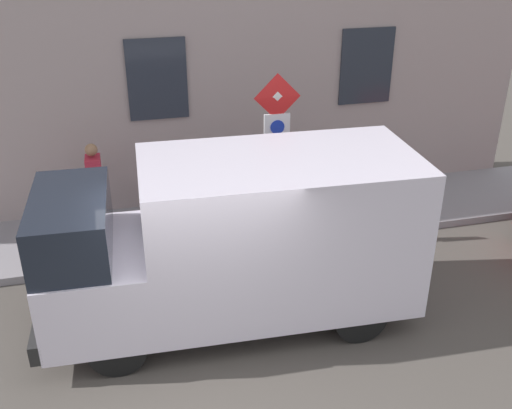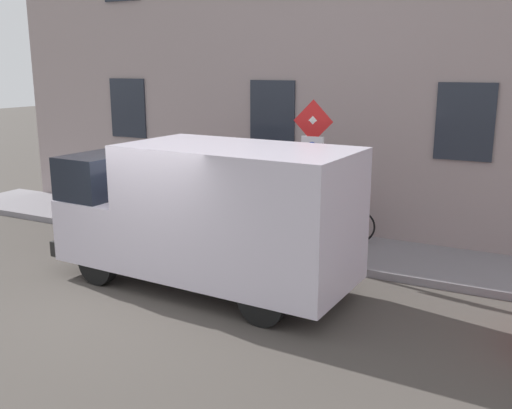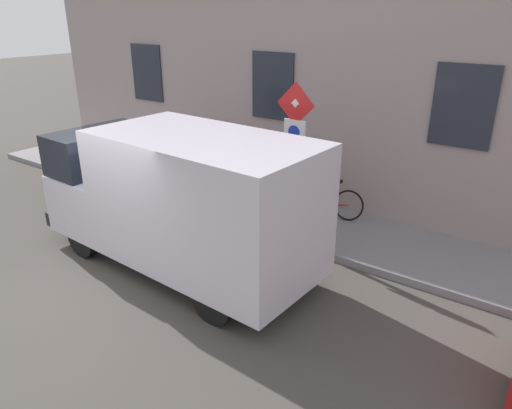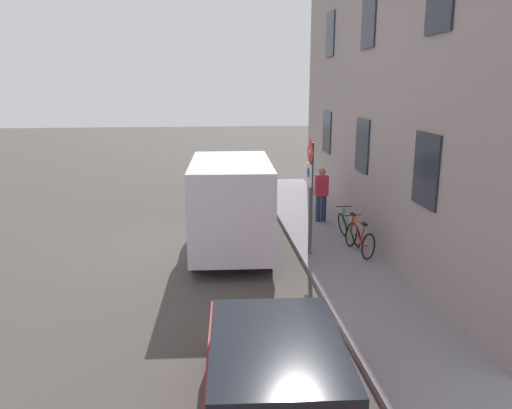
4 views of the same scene
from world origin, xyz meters
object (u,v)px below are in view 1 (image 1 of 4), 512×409
at_px(bicycle_green, 209,194).
at_px(bicycle_red, 257,189).
at_px(sign_post_stacked, 276,136).
at_px(delivery_van, 238,238).
at_px(pedestrian, 96,185).

bearing_deg(bicycle_green, bicycle_red, 175.88).
distance_m(sign_post_stacked, bicycle_green, 2.28).
distance_m(delivery_van, pedestrian, 3.55).
distance_m(sign_post_stacked, bicycle_red, 2.07).
height_order(sign_post_stacked, bicycle_green, sign_post_stacked).
distance_m(delivery_van, bicycle_green, 3.36).
bearing_deg(bicycle_red, sign_post_stacked, 83.07).
distance_m(bicycle_red, bicycle_green, 0.96).
height_order(sign_post_stacked, delivery_van, sign_post_stacked).
bearing_deg(sign_post_stacked, bicycle_green, 35.41).
bearing_deg(delivery_van, bicycle_green, -90.20).
relative_size(sign_post_stacked, bicycle_red, 1.69).
relative_size(bicycle_green, pedestrian, 1.00).
xyz_separation_m(bicycle_red, bicycle_green, (0.00, 0.96, 0.00)).
distance_m(delivery_van, bicycle_red, 3.54).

